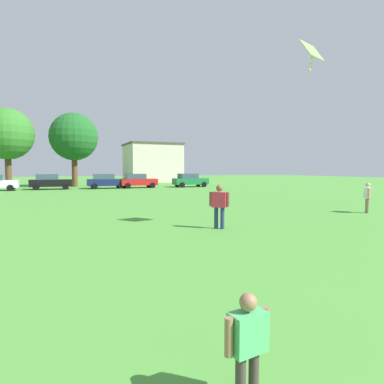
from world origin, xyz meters
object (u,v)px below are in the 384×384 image
object	(u,v)px
child_kite_flyer	(248,340)
bystander_near_trees	(368,195)
parked_car_navy_2	(106,181)
tree_center	(7,134)
parked_car_black_1	(50,182)
parked_car_green_4	(190,180)
kite	(312,53)
tree_far_right	(74,137)
parked_car_red_3	(138,181)
adult_bystander	(219,203)

from	to	relation	value
child_kite_flyer	bystander_near_trees	bearing A→B (deg)	27.67
parked_car_navy_2	tree_center	distance (m)	12.96
parked_car_black_1	parked_car_green_4	size ratio (longest dim) A/B	1.00
parked_car_green_4	tree_center	world-z (taller)	tree_center
child_kite_flyer	tree_center	world-z (taller)	tree_center
kite	tree_far_right	distance (m)	35.46
parked_car_green_4	tree_far_right	world-z (taller)	tree_far_right
kite	parked_car_green_4	world-z (taller)	kite
child_kite_flyer	kite	size ratio (longest dim) A/B	0.98
bystander_near_trees	parked_car_navy_2	size ratio (longest dim) A/B	0.36
parked_car_red_3	tree_center	distance (m)	16.14
child_kite_flyer	tree_far_right	world-z (taller)	tree_far_right
child_kite_flyer	parked_car_navy_2	distance (m)	36.16
parked_car_green_4	tree_far_right	xyz separation A→B (m)	(-13.23, 6.43, 5.42)
child_kite_flyer	parked_car_red_3	xyz separation A→B (m)	(7.30, 35.74, 0.21)
parked_car_red_3	tree_far_right	distance (m)	10.52
kite	parked_car_navy_2	world-z (taller)	kite
parked_car_black_1	tree_far_right	distance (m)	8.03
child_kite_flyer	kite	xyz separation A→B (m)	(6.86, 6.82, 5.69)
kite	parked_car_black_1	size ratio (longest dim) A/B	0.26
parked_car_navy_2	child_kite_flyer	bearing A→B (deg)	-95.79
child_kite_flyer	parked_car_navy_2	xyz separation A→B (m)	(3.64, 35.97, 0.21)
adult_bystander	bystander_near_trees	xyz separation A→B (m)	(8.96, 1.05, -0.06)
kite	parked_car_black_1	xyz separation A→B (m)	(-9.14, 29.70, -5.48)
kite	parked_car_green_4	size ratio (longest dim) A/B	0.26
kite	parked_car_red_3	bearing A→B (deg)	89.12
parked_car_black_1	parked_car_green_4	world-z (taller)	same
parked_car_black_1	parked_car_green_4	distance (m)	16.12
parked_car_black_1	bystander_near_trees	bearing A→B (deg)	-60.78
parked_car_navy_2	parked_car_red_3	bearing A→B (deg)	-3.62
parked_car_black_1	parked_car_navy_2	world-z (taller)	same
adult_bystander	tree_center	distance (m)	35.20
kite	tree_center	distance (m)	37.12
tree_center	parked_car_red_3	bearing A→B (deg)	-21.60
kite	adult_bystander	bearing A→B (deg)	153.53
bystander_near_trees	kite	size ratio (longest dim) A/B	1.40
kite	parked_car_navy_2	size ratio (longest dim) A/B	0.26
adult_bystander	parked_car_black_1	world-z (taller)	parked_car_black_1
kite	tree_center	size ratio (longest dim) A/B	0.12
kite	parked_car_black_1	bearing A→B (deg)	107.11
parked_car_navy_2	parked_car_red_3	world-z (taller)	same
parked_car_green_4	parked_car_navy_2	bearing A→B (deg)	176.13
parked_car_navy_2	bystander_near_trees	bearing A→B (deg)	-70.80
child_kite_flyer	parked_car_red_3	distance (m)	36.48
parked_car_green_4	tree_far_right	size ratio (longest dim) A/B	0.46
parked_car_red_3	kite	bearing A→B (deg)	-90.88
adult_bystander	parked_car_red_3	world-z (taller)	parked_car_red_3
child_kite_flyer	tree_far_right	bearing A→B (deg)	81.17
tree_center	tree_far_right	distance (m)	7.39
parked_car_green_4	adult_bystander	bearing A→B (deg)	-109.96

